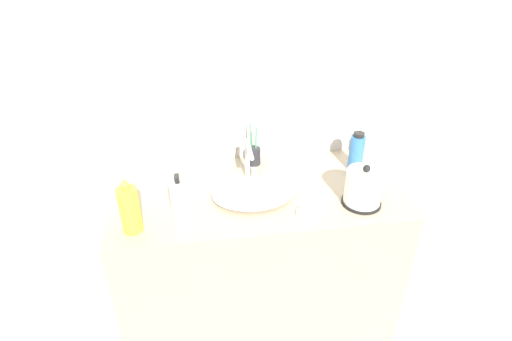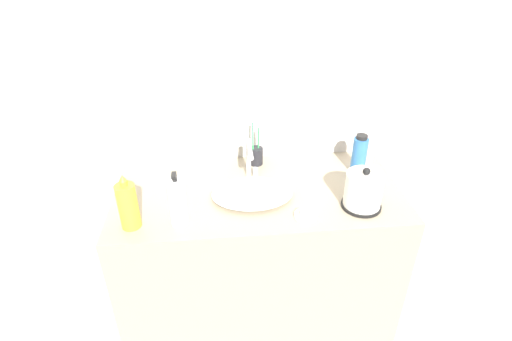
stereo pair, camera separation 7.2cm
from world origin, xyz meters
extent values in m
cube|color=beige|center=(0.00, 0.62, 1.30)|extent=(6.00, 0.04, 2.60)
cube|color=gray|center=(0.00, 0.30, 0.45)|extent=(1.23, 0.60, 0.90)
ellipsoid|color=white|center=(-0.03, 0.25, 0.92)|extent=(0.34, 0.25, 0.04)
cylinder|color=silver|center=(-0.03, 0.42, 0.99)|extent=(0.02, 0.02, 0.19)
cylinder|color=silver|center=(-0.03, 0.35, 1.08)|extent=(0.02, 0.15, 0.02)
cylinder|color=silver|center=(0.00, 0.42, 0.92)|extent=(0.02, 0.02, 0.04)
cylinder|color=black|center=(0.41, 0.14, 0.91)|extent=(0.16, 0.16, 0.01)
cylinder|color=white|center=(0.41, 0.14, 0.98)|extent=(0.15, 0.15, 0.15)
sphere|color=black|center=(0.41, 0.14, 1.07)|extent=(0.03, 0.03, 0.03)
cylinder|color=#232328|center=(0.01, 0.53, 0.94)|extent=(0.07, 0.07, 0.08)
cylinder|color=green|center=(0.00, 0.53, 1.02)|extent=(0.01, 0.04, 0.18)
cylinder|color=green|center=(0.03, 0.53, 1.01)|extent=(0.01, 0.02, 0.16)
cylinder|color=white|center=(-0.32, 0.10, 1.00)|extent=(0.07, 0.07, 0.19)
cylinder|color=black|center=(-0.32, 0.10, 1.11)|extent=(0.02, 0.02, 0.02)
cube|color=black|center=(-0.32, 0.09, 1.13)|extent=(0.02, 0.04, 0.01)
cylinder|color=#EAA8C6|center=(0.56, 0.49, 0.97)|extent=(0.05, 0.05, 0.14)
cylinder|color=white|center=(0.56, 0.49, 1.05)|extent=(0.03, 0.03, 0.02)
cylinder|color=gold|center=(-0.50, 0.11, 0.99)|extent=(0.07, 0.07, 0.18)
cylinder|color=gold|center=(-0.50, 0.11, 1.10)|extent=(0.03, 0.03, 0.02)
cone|color=gold|center=(-0.50, 0.11, 1.12)|extent=(0.03, 0.03, 0.02)
cylinder|color=#3370B7|center=(0.48, 0.41, 0.99)|extent=(0.07, 0.07, 0.17)
cylinder|color=black|center=(0.48, 0.41, 1.08)|extent=(0.05, 0.05, 0.02)
cylinder|color=white|center=(0.17, 0.10, 0.91)|extent=(0.09, 0.09, 0.01)
cube|color=#EFE5C6|center=(0.17, 0.10, 0.92)|extent=(0.05, 0.04, 0.02)
camera|label=1|loc=(-0.23, -1.12, 1.87)|focal=28.00mm
camera|label=2|loc=(-0.16, -1.13, 1.87)|focal=28.00mm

